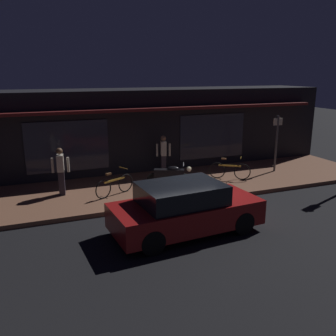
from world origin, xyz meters
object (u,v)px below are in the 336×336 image
person_photographer (61,170)px  person_bystander (163,154)px  bicycle_extra (229,170)px  sign_post (277,140)px  motorcycle (170,176)px  bicycle_parked (115,185)px  parked_car_near (185,209)px

person_photographer → person_bystander: 4.32m
bicycle_extra → person_photographer: (-6.46, 0.48, 0.52)m
person_photographer → sign_post: sign_post is taller
person_photographer → sign_post: 8.94m
motorcycle → sign_post: sign_post is taller
person_bystander → sign_post: 4.90m
motorcycle → bicycle_extra: motorcycle is taller
bicycle_parked → parked_car_near: bearing=-71.1°
motorcycle → person_bystander: person_bystander is taller
bicycle_extra → parked_car_near: bearing=-134.6°
bicycle_parked → sign_post: size_ratio=0.63×
person_photographer → sign_post: size_ratio=0.70×
sign_post → motorcycle: bearing=-172.1°
person_bystander → sign_post: bearing=-13.9°
person_photographer → person_bystander: (4.20, 1.04, 0.00)m
person_photographer → bicycle_parked: bearing=-23.8°
sign_post → bicycle_parked: bearing=-175.1°
bicycle_parked → parked_car_near: size_ratio=0.36×
bicycle_parked → person_bystander: 3.12m
motorcycle → parked_car_near: (-0.88, -3.28, 0.06)m
person_bystander → bicycle_extra: bearing=-34.0°
motorcycle → parked_car_near: bearing=-105.0°
bicycle_extra → sign_post: sign_post is taller
bicycle_extra → person_photographer: 6.50m
bicycle_extra → person_photographer: person_photographer is taller
parked_car_near → person_photographer: bearing=124.7°
bicycle_parked → motorcycle: bearing=-2.8°
motorcycle → person_photographer: 3.85m
bicycle_extra → person_bystander: 2.77m
person_bystander → parked_car_near: person_bystander is taller
sign_post → person_photographer: bearing=179.1°
motorcycle → parked_car_near: size_ratio=0.38×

